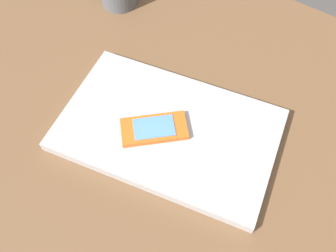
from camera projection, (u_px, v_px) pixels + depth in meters
The scene contains 3 objects.
desk_surface at pixel (221, 149), 60.84cm from camera, with size 120.00×80.00×3.00cm, color brown.
laptop_closed at pixel (168, 130), 60.11cm from camera, with size 34.97×21.86×1.81cm, color #B7BABC.
cell_phone_on_laptop at pixel (154, 129), 58.58cm from camera, with size 11.17×10.97×1.00cm.
Camera 1 is at (9.57, -29.19, 54.90)cm, focal length 39.08 mm.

